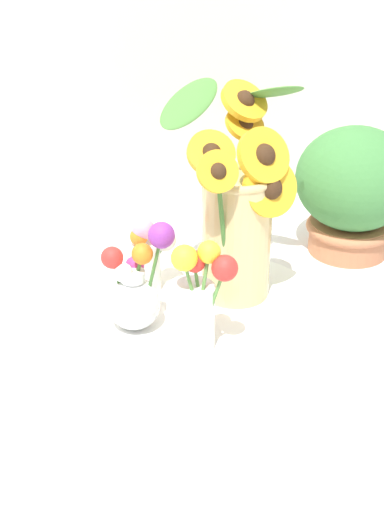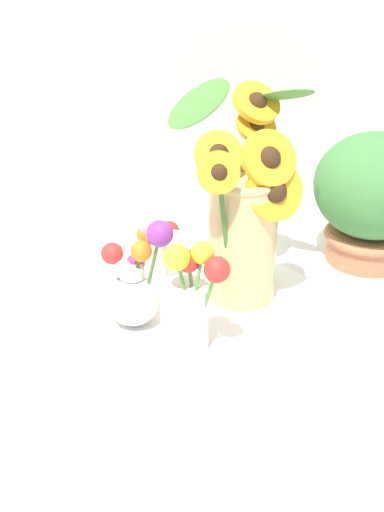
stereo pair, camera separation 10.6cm
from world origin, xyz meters
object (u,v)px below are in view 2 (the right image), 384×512
mason_jar_sunflowers (244,218)px  vase_small_back (155,253)px  vase_small_center (190,303)px  vase_bulb_right (134,287)px  potted_plant (373,196)px  serving_tray (192,322)px

mason_jar_sunflowers → vase_small_back: mason_jar_sunflowers is taller
mason_jar_sunflowers → vase_small_back: size_ratio=2.56×
vase_small_center → vase_bulb_right: size_ratio=0.99×
mason_jar_sunflowers → vase_small_center: mason_jar_sunflowers is taller
vase_small_center → vase_small_back: (0.00, 0.19, -0.01)m
mason_jar_sunflowers → potted_plant: (0.28, 0.06, -0.03)m
vase_bulb_right → potted_plant: potted_plant is taller
serving_tray → vase_bulb_right: bearing=169.2°
vase_small_back → potted_plant: size_ratio=0.56×
vase_bulb_right → vase_small_back: 0.11m
serving_tray → vase_small_back: bearing=102.8°
vase_small_center → mason_jar_sunflowers: bearing=42.7°
mason_jar_sunflowers → potted_plant: bearing=13.2°
mason_jar_sunflowers → vase_small_back: (-0.13, 0.07, -0.07)m
serving_tray → vase_small_center: 0.12m
vase_bulb_right → vase_small_center: bearing=-57.5°
vase_small_back → mason_jar_sunflowers: bearing=-28.3°
serving_tray → potted_plant: 0.41m
vase_small_center → vase_bulb_right: vase_bulb_right is taller
vase_bulb_right → vase_small_back: bearing=58.0°
serving_tray → vase_small_back: vase_small_back is taller
vase_small_back → potted_plant: bearing=-0.5°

